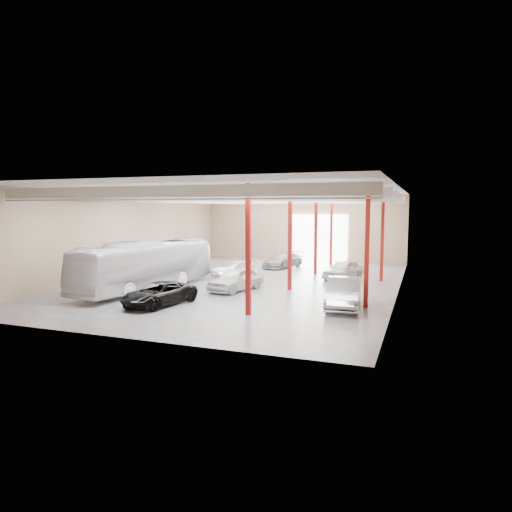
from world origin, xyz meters
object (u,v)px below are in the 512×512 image
Objects in this scene: car_row_a at (236,279)px; car_row_c at (283,260)px; black_sedan at (159,294)px; car_row_b at (234,270)px; car_right_near at (344,293)px; coach_bus at (146,265)px; car_right_far at (344,269)px.

car_row_c is at bearing 106.50° from car_row_a.
car_row_b is (0.00, 11.24, -0.01)m from black_sedan.
coach_bus is at bearing 169.09° from car_right_near.
car_row_c is (-0.46, 12.68, -0.10)m from car_row_a.
car_right_far is (8.53, 13.77, 0.09)m from black_sedan.
car_row_b is 7.72m from car_row_c.
car_row_a is at bearing -47.70° from car_row_b.
car_right_far is at bearing -19.36° from car_row_c.
car_right_near is at bearing -6.14° from car_row_a.
car_right_near is (10.30, 3.07, 0.18)m from black_sedan.
car_row_c is at bearing 75.77° from coach_bus.
coach_bus is 15.54m from car_row_c.
coach_bus is 2.35× the size of car_right_near.
black_sedan is at bearing -102.89° from car_right_far.
car_row_b is (-2.38, 5.20, -0.14)m from car_row_a.
black_sedan is (3.70, -4.27, -1.02)m from coach_bus.
car_row_a is 0.97× the size of car_row_c.
car_row_a is 0.92× the size of car_right_near.
coach_bus is 2.73× the size of car_right_far.
coach_bus is at bearing 143.01° from black_sedan.
car_right_near reaches higher than car_right_far.
car_row_c is (1.92, 18.73, 0.04)m from black_sedan.
car_row_c is 17.76m from car_right_near.
car_row_a is at bearing 23.26° from coach_bus.
car_row_b is at bearing -144.60° from car_right_far.
car_row_c is at bearing 112.15° from car_right_near.
car_row_a is 8.46m from car_right_near.
car_right_far is (6.15, 7.73, -0.05)m from car_row_a.
car_right_near is 1.16× the size of car_right_far.
car_row_b is 13.15m from car_right_near.
coach_bus is 2.55× the size of car_row_a.
coach_bus is 14.08m from car_right_near.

